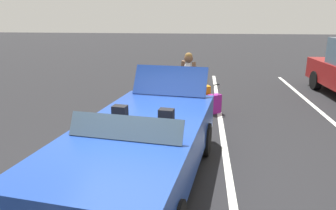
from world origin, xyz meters
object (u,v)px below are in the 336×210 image
object	(u,v)px
suitcase_medium_bright	(202,97)
duffel_bag	(147,112)
suitcase_large_black	(160,92)
suitcase_small_carryon	(214,104)
traveler_person	(188,83)
convertible_car	(134,153)

from	to	relation	value
suitcase_medium_bright	duffel_bag	size ratio (longest dim) A/B	0.88
suitcase_large_black	suitcase_small_carryon	world-z (taller)	suitcase_large_black
suitcase_medium_bright	traveler_person	bearing A→B (deg)	-36.12
suitcase_large_black	suitcase_medium_bright	bearing A→B (deg)	93.17
suitcase_large_black	duffel_bag	size ratio (longest dim) A/B	1.40
suitcase_large_black	duffel_bag	xyz separation A→B (m)	(1.26, -0.18, -0.21)
suitcase_small_carryon	suitcase_medium_bright	bearing A→B (deg)	-4.45
convertible_car	suitcase_large_black	xyz separation A→B (m)	(-4.58, -0.25, -0.22)
convertible_car	traveler_person	xyz separation A→B (m)	(-3.34, 0.60, 0.34)
suitcase_large_black	suitcase_small_carryon	xyz separation A→B (m)	(0.63, 1.51, -0.12)
suitcase_medium_bright	suitcase_small_carryon	distance (m)	0.56
convertible_car	suitcase_medium_bright	distance (m)	4.51
suitcase_small_carryon	traveler_person	distance (m)	1.13
convertible_car	suitcase_large_black	distance (m)	4.59
suitcase_medium_bright	duffel_bag	distance (m)	1.76
convertible_car	duffel_bag	bearing A→B (deg)	-164.99
duffel_bag	traveler_person	xyz separation A→B (m)	(-0.02, 1.02, 0.77)
suitcase_large_black	traveler_person	bearing A→B (deg)	45.65
suitcase_medium_bright	traveler_person	distance (m)	1.28
suitcase_large_black	convertible_car	bearing A→B (deg)	14.41
suitcase_large_black	duffel_bag	world-z (taller)	suitcase_large_black
suitcase_medium_bright	convertible_car	bearing A→B (deg)	-30.09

